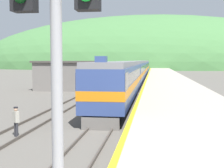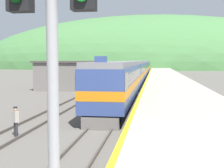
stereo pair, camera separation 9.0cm
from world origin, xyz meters
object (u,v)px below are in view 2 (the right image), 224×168
carriage_second (135,72)px  signal_mast_main (52,35)px  carriage_fourth (145,66)px  siding_train (112,72)px  express_train_lead_car (119,82)px  track_worker (16,120)px  carriage_third (141,68)px

carriage_second → signal_mast_main: size_ratio=3.26×
carriage_fourth → siding_train: bearing=-96.3°
express_train_lead_car → track_worker: 12.72m
signal_mast_main → track_worker: signal_mast_main is taller
carriage_fourth → track_worker: carriage_fourth is taller
carriage_fourth → signal_mast_main: bearing=-89.1°
carriage_fourth → signal_mast_main: (1.45, -92.37, 2.37)m
track_worker → siding_train: bearing=90.5°
siding_train → track_worker: 40.29m
express_train_lead_car → signal_mast_main: size_ratio=2.91×
carriage_fourth → carriage_third: bearing=-90.0°
carriage_third → siding_train: carriage_third is taller
express_train_lead_car → track_worker: express_train_lead_car is taller
carriage_second → carriage_fourth: bearing=90.0°
carriage_fourth → track_worker: size_ratio=13.93×
carriage_second → track_worker: size_ratio=13.93×
carriage_third → express_train_lead_car: bearing=-90.0°
carriage_second → carriage_fourth: same height
carriage_second → siding_train: (-4.61, 5.74, -0.24)m
express_train_lead_car → track_worker: bearing=-109.6°
express_train_lead_car → carriage_second: 22.61m
track_worker → signal_mast_main: bearing=-61.8°
express_train_lead_car → carriage_third: (0.00, 46.21, -0.01)m
signal_mast_main → carriage_second: bearing=91.8°
siding_train → signal_mast_main: size_ratio=4.45×
carriage_second → carriage_third: bearing=90.0°
express_train_lead_car → track_worker: size_ratio=12.43×
carriage_second → carriage_fourth: size_ratio=1.00×
express_train_lead_car → carriage_fourth: express_train_lead_car is taller
siding_train → carriage_third: bearing=75.5°
carriage_second → siding_train: size_ratio=0.73×
siding_train → track_worker: (0.37, -40.27, -1.02)m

